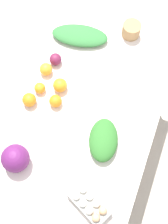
% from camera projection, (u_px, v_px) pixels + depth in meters
% --- Properties ---
extents(ground_plane, '(8.00, 8.00, 0.00)m').
position_uv_depth(ground_plane, '(84.00, 149.00, 2.53)').
color(ground_plane, '#B2A899').
extents(dining_table, '(1.45, 0.84, 0.78)m').
position_uv_depth(dining_table, '(84.00, 120.00, 1.91)').
color(dining_table, silver).
rests_on(dining_table, ground_plane).
extents(cabbage_purple, '(0.15, 0.15, 0.15)m').
position_uv_depth(cabbage_purple, '(15.00, 158.00, 1.63)').
color(cabbage_purple, '#601E5B').
rests_on(cabbage_purple, dining_table).
extents(egg_carton, '(0.20, 0.25, 0.09)m').
position_uv_depth(egg_carton, '(89.00, 204.00, 1.58)').
color(egg_carton, '#A8A8A3').
rests_on(egg_carton, dining_table).
extents(paper_bag, '(0.12, 0.12, 0.09)m').
position_uv_depth(paper_bag, '(131.00, 30.00, 1.98)').
color(paper_bag, '#A87F51').
rests_on(paper_bag, dining_table).
extents(greens_bunch_chard, '(0.23, 0.38, 0.06)m').
position_uv_depth(greens_bunch_chard, '(80.00, 36.00, 1.98)').
color(greens_bunch_chard, '#337538').
rests_on(greens_bunch_chard, dining_table).
extents(greens_bunch_kale, '(0.28, 0.22, 0.09)m').
position_uv_depth(greens_bunch_kale, '(103.00, 140.00, 1.70)').
color(greens_bunch_kale, '#2D6B28').
rests_on(greens_bunch_kale, dining_table).
extents(beet_root, '(0.07, 0.07, 0.07)m').
position_uv_depth(beet_root, '(56.00, 59.00, 1.91)').
color(beet_root, maroon).
rests_on(beet_root, dining_table).
extents(orange_0, '(0.08, 0.08, 0.08)m').
position_uv_depth(orange_0, '(46.00, 69.00, 1.88)').
color(orange_0, orange).
rests_on(orange_0, dining_table).
extents(orange_1, '(0.08, 0.08, 0.08)m').
position_uv_depth(orange_1, '(29.00, 100.00, 1.80)').
color(orange_1, orange).
rests_on(orange_1, dining_table).
extents(orange_2, '(0.07, 0.07, 0.07)m').
position_uv_depth(orange_2, '(40.00, 88.00, 1.84)').
color(orange_2, orange).
rests_on(orange_2, dining_table).
extents(orange_3, '(0.07, 0.07, 0.07)m').
position_uv_depth(orange_3, '(55.00, 101.00, 1.80)').
color(orange_3, orange).
rests_on(orange_3, dining_table).
extents(orange_4, '(0.08, 0.08, 0.08)m').
position_uv_depth(orange_4, '(60.00, 85.00, 1.83)').
color(orange_4, orange).
rests_on(orange_4, dining_table).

